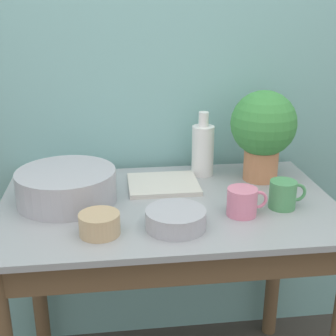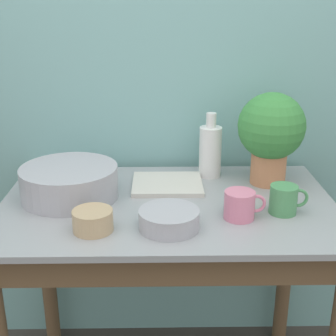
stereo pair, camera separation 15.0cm
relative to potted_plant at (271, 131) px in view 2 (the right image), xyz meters
The scene contains 10 objects.
wall_back 0.48m from the potted_plant, 147.59° to the left, with size 6.00×0.05×2.40m.
counter_table 0.55m from the potted_plant, 152.46° to the right, with size 1.10×0.68×0.81m.
potted_plant is the anchor object (origin of this frame).
bowl_wash_large 0.72m from the potted_plant, behind, with size 0.32×0.32×0.11m.
bottle_tall 0.24m from the potted_plant, 159.74° to the left, with size 0.08×0.08×0.24m.
mug_pink 0.36m from the potted_plant, 117.19° to the right, with size 0.13×0.09×0.09m.
mug_green 0.29m from the potted_plant, 91.08° to the right, with size 0.12×0.09×0.09m.
bowl_small_steel 0.53m from the potted_plant, 136.22° to the right, with size 0.18×0.18×0.06m.
bowl_small_tan 0.71m from the potted_plant, 148.37° to the right, with size 0.12×0.12×0.06m.
tray_board 0.41m from the potted_plant, behind, with size 0.25×0.21×0.02m.
Camera 2 is at (-0.02, -1.07, 1.44)m, focal length 50.00 mm.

